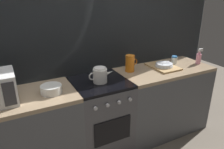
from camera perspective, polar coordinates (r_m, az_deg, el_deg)
The scene contains 11 objects.
ground_plane at distance 2.80m, azimuth -2.86°, elevation -18.96°, with size 8.00×8.00×0.00m, color #6B6054.
back_wall at distance 2.50m, azimuth -6.50°, elevation 7.17°, with size 3.60×0.05×2.40m.
counter_left at distance 2.38m, azimuth -23.99°, elevation -15.69°, with size 1.20×0.60×0.90m.
stove_unit at distance 2.53m, azimuth -3.04°, elevation -11.20°, with size 0.60×0.63×0.90m.
counter_right at distance 2.96m, azimuth 13.10°, elevation -6.55°, with size 1.20×0.60×0.90m.
kettle at distance 2.26m, azimuth -3.19°, elevation -0.14°, with size 0.28×0.15×0.17m.
mixing_bowl at distance 2.12m, azimuth -15.87°, elevation -3.79°, with size 0.20×0.20×0.08m, color silver.
pitcher at distance 2.57m, azimuth 4.83°, elevation 3.00°, with size 0.16×0.11×0.20m.
dish_pile at distance 2.79m, azimuth 13.54°, elevation 2.27°, with size 0.30×0.40×0.07m.
spice_jar at distance 2.97m, azimuth 16.24°, elevation 3.77°, with size 0.08×0.08×0.10m.
spray_bottle at distance 3.07m, azimuth 22.11°, elevation 4.14°, with size 0.08×0.06×0.20m.
Camera 1 is at (-0.86, -1.95, 1.82)m, focal length 34.31 mm.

